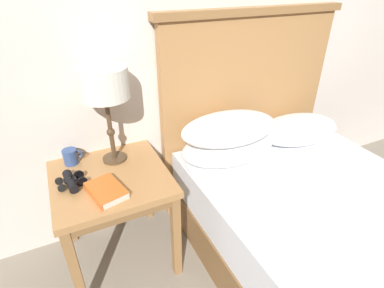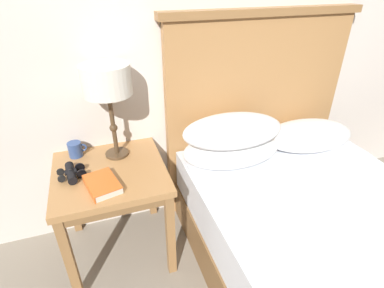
{
  "view_description": "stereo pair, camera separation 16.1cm",
  "coord_description": "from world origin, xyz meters",
  "px_view_note": "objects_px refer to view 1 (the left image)",
  "views": [
    {
      "loc": [
        -0.69,
        -0.73,
        1.5
      ],
      "look_at": [
        -0.08,
        0.54,
        0.7
      ],
      "focal_mm": 28.0,
      "sensor_mm": 36.0,
      "label": 1
    },
    {
      "loc": [
        -0.54,
        -0.79,
        1.5
      ],
      "look_at": [
        -0.08,
        0.54,
        0.7
      ],
      "focal_mm": 28.0,
      "sensor_mm": 36.0,
      "label": 2
    }
  ],
  "objects_px": {
    "book_on_nightstand": "(106,191)",
    "table_lamp": "(104,86)",
    "bed": "(319,222)",
    "nightstand": "(112,187)",
    "coffee_mug": "(71,157)",
    "binoculars_pair": "(71,181)"
  },
  "relations": [
    {
      "from": "nightstand",
      "to": "bed",
      "type": "bearing_deg",
      "value": -28.2
    },
    {
      "from": "bed",
      "to": "coffee_mug",
      "type": "bearing_deg",
      "value": 147.61
    },
    {
      "from": "nightstand",
      "to": "binoculars_pair",
      "type": "bearing_deg",
      "value": -179.69
    },
    {
      "from": "book_on_nightstand",
      "to": "nightstand",
      "type": "bearing_deg",
      "value": 72.18
    },
    {
      "from": "nightstand",
      "to": "book_on_nightstand",
      "type": "height_order",
      "value": "book_on_nightstand"
    },
    {
      "from": "nightstand",
      "to": "book_on_nightstand",
      "type": "distance_m",
      "value": 0.18
    },
    {
      "from": "nightstand",
      "to": "coffee_mug",
      "type": "xyz_separation_m",
      "value": [
        -0.16,
        0.2,
        0.12
      ]
    },
    {
      "from": "nightstand",
      "to": "book_on_nightstand",
      "type": "bearing_deg",
      "value": -107.82
    },
    {
      "from": "bed",
      "to": "binoculars_pair",
      "type": "distance_m",
      "value": 1.32
    },
    {
      "from": "table_lamp",
      "to": "book_on_nightstand",
      "type": "bearing_deg",
      "value": -110.52
    },
    {
      "from": "bed",
      "to": "table_lamp",
      "type": "xyz_separation_m",
      "value": [
        -0.93,
        0.67,
        0.7
      ]
    },
    {
      "from": "table_lamp",
      "to": "nightstand",
      "type": "bearing_deg",
      "value": -113.2
    },
    {
      "from": "coffee_mug",
      "to": "nightstand",
      "type": "bearing_deg",
      "value": -51.03
    },
    {
      "from": "nightstand",
      "to": "coffee_mug",
      "type": "distance_m",
      "value": 0.28
    },
    {
      "from": "table_lamp",
      "to": "coffee_mug",
      "type": "distance_m",
      "value": 0.44
    },
    {
      "from": "book_on_nightstand",
      "to": "binoculars_pair",
      "type": "height_order",
      "value": "binoculars_pair"
    },
    {
      "from": "table_lamp",
      "to": "binoculars_pair",
      "type": "relative_size",
      "value": 3.17
    },
    {
      "from": "nightstand",
      "to": "book_on_nightstand",
      "type": "relative_size",
      "value": 2.58
    },
    {
      "from": "book_on_nightstand",
      "to": "table_lamp",
      "type": "bearing_deg",
      "value": 69.48
    },
    {
      "from": "nightstand",
      "to": "coffee_mug",
      "type": "height_order",
      "value": "coffee_mug"
    },
    {
      "from": "bed",
      "to": "nightstand",
      "type": "bearing_deg",
      "value": 151.8
    },
    {
      "from": "table_lamp",
      "to": "coffee_mug",
      "type": "xyz_separation_m",
      "value": [
        -0.22,
        0.06,
        -0.38
      ]
    }
  ]
}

